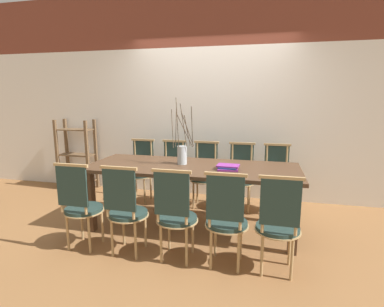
% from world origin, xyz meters
% --- Properties ---
extents(ground_plane, '(16.00, 16.00, 0.00)m').
position_xyz_m(ground_plane, '(0.00, 0.00, 0.00)').
color(ground_plane, olive).
extents(wall_rear, '(12.00, 0.06, 3.20)m').
position_xyz_m(wall_rear, '(0.00, 1.31, 1.60)').
color(wall_rear, white).
rests_on(wall_rear, ground_plane).
extents(dining_table, '(2.51, 0.97, 0.78)m').
position_xyz_m(dining_table, '(0.00, 0.00, 0.68)').
color(dining_table, '#4C3321').
rests_on(dining_table, ground_plane).
extents(chair_near_leftend, '(0.41, 0.41, 0.95)m').
position_xyz_m(chair_near_leftend, '(-1.00, -0.79, 0.49)').
color(chair_near_leftend, '#233833').
rests_on(chair_near_leftend, ground_plane).
extents(chair_near_left, '(0.41, 0.41, 0.95)m').
position_xyz_m(chair_near_left, '(-0.49, -0.79, 0.49)').
color(chair_near_left, '#233833').
rests_on(chair_near_left, ground_plane).
extents(chair_near_center, '(0.41, 0.41, 0.95)m').
position_xyz_m(chair_near_center, '(0.03, -0.79, 0.49)').
color(chair_near_center, '#233833').
rests_on(chair_near_center, ground_plane).
extents(chair_near_right, '(0.41, 0.41, 0.95)m').
position_xyz_m(chair_near_right, '(0.52, -0.79, 0.49)').
color(chair_near_right, '#233833').
rests_on(chair_near_right, ground_plane).
extents(chair_near_rightend, '(0.41, 0.41, 0.95)m').
position_xyz_m(chair_near_rightend, '(0.98, -0.79, 0.49)').
color(chair_near_rightend, '#233833').
rests_on(chair_near_rightend, ground_plane).
extents(chair_far_leftend, '(0.41, 0.41, 0.95)m').
position_xyz_m(chair_far_leftend, '(-1.00, 0.79, 0.49)').
color(chair_far_leftend, '#233833').
rests_on(chair_far_leftend, ground_plane).
extents(chair_far_left, '(0.41, 0.41, 0.95)m').
position_xyz_m(chair_far_left, '(-0.49, 0.79, 0.49)').
color(chair_far_left, '#233833').
rests_on(chair_far_left, ground_plane).
extents(chair_far_center, '(0.41, 0.41, 0.95)m').
position_xyz_m(chair_far_center, '(-0.00, 0.79, 0.49)').
color(chair_far_center, '#233833').
rests_on(chair_far_center, ground_plane).
extents(chair_far_right, '(0.41, 0.41, 0.95)m').
position_xyz_m(chair_far_right, '(0.52, 0.79, 0.49)').
color(chair_far_right, '#233833').
rests_on(chair_far_right, ground_plane).
extents(chair_far_rightend, '(0.41, 0.41, 0.95)m').
position_xyz_m(chair_far_rightend, '(1.01, 0.79, 0.49)').
color(chair_far_rightend, '#233833').
rests_on(chair_far_rightend, ground_plane).
extents(vase_centerpiece, '(0.30, 0.30, 0.80)m').
position_xyz_m(vase_centerpiece, '(-0.14, 0.06, 0.92)').
color(vase_centerpiece, '#B2BCC1').
rests_on(vase_centerpiece, dining_table).
extents(book_stack, '(0.25, 0.22, 0.05)m').
position_xyz_m(book_stack, '(0.44, -0.08, 0.80)').
color(book_stack, '#842D8C').
rests_on(book_stack, dining_table).
extents(shelving_rack, '(0.63, 0.31, 1.21)m').
position_xyz_m(shelving_rack, '(-2.32, 1.09, 0.60)').
color(shelving_rack, brown).
rests_on(shelving_rack, ground_plane).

